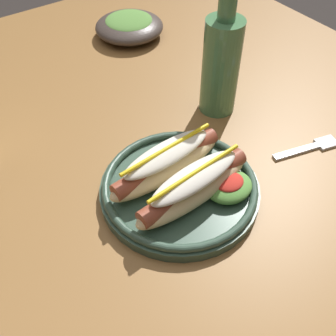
{
  "coord_description": "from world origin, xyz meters",
  "views": [
    {
      "loc": [
        -0.17,
        -0.52,
        1.21
      ],
      "look_at": [
        0.07,
        -0.19,
        0.77
      ],
      "focal_mm": 42.99,
      "sensor_mm": 36.0,
      "label": 1
    }
  ],
  "objects_px": {
    "hot_dog_plate": "(182,182)",
    "fork": "(311,147)",
    "side_bowl": "(129,26)",
    "glass_bottle": "(221,61)"
  },
  "relations": [
    {
      "from": "fork",
      "to": "side_bowl",
      "type": "distance_m",
      "value": 0.5
    },
    {
      "from": "side_bowl",
      "to": "glass_bottle",
      "type": "bearing_deg",
      "value": -91.5
    },
    {
      "from": "fork",
      "to": "side_bowl",
      "type": "relative_size",
      "value": 0.78
    },
    {
      "from": "hot_dog_plate",
      "to": "fork",
      "type": "relative_size",
      "value": 1.97
    },
    {
      "from": "fork",
      "to": "side_bowl",
      "type": "xyz_separation_m",
      "value": [
        -0.05,
        0.5,
        0.02
      ]
    },
    {
      "from": "glass_bottle",
      "to": "fork",
      "type": "bearing_deg",
      "value": -71.71
    },
    {
      "from": "hot_dog_plate",
      "to": "side_bowl",
      "type": "distance_m",
      "value": 0.49
    },
    {
      "from": "hot_dog_plate",
      "to": "side_bowl",
      "type": "bearing_deg",
      "value": 67.58
    },
    {
      "from": "hot_dog_plate",
      "to": "fork",
      "type": "xyz_separation_m",
      "value": [
        0.24,
        -0.05,
        -0.02
      ]
    },
    {
      "from": "hot_dog_plate",
      "to": "glass_bottle",
      "type": "bearing_deg",
      "value": 36.14
    }
  ]
}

